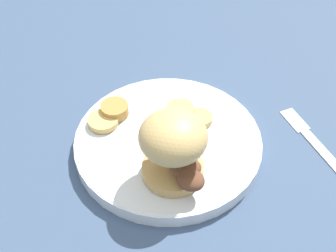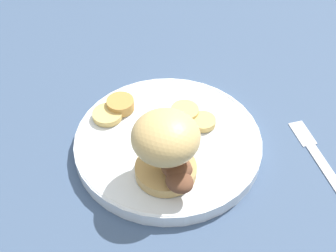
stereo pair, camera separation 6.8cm
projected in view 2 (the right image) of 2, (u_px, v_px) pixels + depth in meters
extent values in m
plane|color=#3D5170|center=(168.00, 148.00, 0.71)|extent=(4.00, 4.00, 0.00)
cylinder|color=white|center=(168.00, 143.00, 0.70)|extent=(0.28, 0.28, 0.02)
torus|color=white|center=(168.00, 139.00, 0.70)|extent=(0.28, 0.28, 0.01)
cylinder|color=tan|center=(165.00, 170.00, 0.64)|extent=(0.09, 0.09, 0.01)
ellipsoid|color=brown|center=(169.00, 148.00, 0.65)|extent=(0.04, 0.04, 0.02)
ellipsoid|color=brown|center=(176.00, 167.00, 0.62)|extent=(0.06, 0.06, 0.02)
ellipsoid|color=brown|center=(180.00, 182.00, 0.60)|extent=(0.05, 0.05, 0.02)
ellipsoid|color=brown|center=(179.00, 171.00, 0.61)|extent=(0.05, 0.04, 0.02)
ellipsoid|color=#DBB26B|center=(164.00, 137.00, 0.60)|extent=(0.09, 0.09, 0.06)
cylinder|color=#DBB766|center=(203.00, 122.00, 0.71)|extent=(0.04, 0.04, 0.01)
cylinder|color=#DBB766|center=(107.00, 115.00, 0.72)|extent=(0.05, 0.05, 0.01)
cylinder|color=#DBB766|center=(185.00, 112.00, 0.72)|extent=(0.04, 0.04, 0.02)
cylinder|color=#BC8942|center=(120.00, 104.00, 0.73)|extent=(0.04, 0.04, 0.02)
cube|color=silver|center=(330.00, 174.00, 0.67)|extent=(0.05, 0.12, 0.00)
cube|color=silver|center=(303.00, 133.00, 0.73)|extent=(0.04, 0.06, 0.00)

